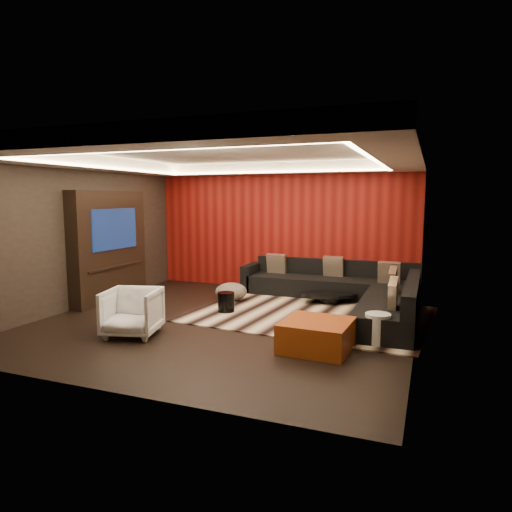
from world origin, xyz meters
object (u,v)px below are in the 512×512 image
at_px(coffee_table, 329,298).
at_px(orange_ottoman, 317,335).
at_px(drum_stool, 226,302).
at_px(sectional_sofa, 350,292).
at_px(armchair, 132,312).
at_px(white_side_table, 378,329).

relative_size(coffee_table, orange_ottoman, 1.23).
bearing_deg(coffee_table, orange_ottoman, -81.25).
distance_m(drum_stool, orange_ottoman, 2.43).
bearing_deg(drum_stool, sectional_sofa, 33.83).
relative_size(armchair, sectional_sofa, 0.22).
bearing_deg(coffee_table, sectional_sofa, -8.87).
distance_m(white_side_table, armchair, 3.60).
height_order(white_side_table, orange_ottoman, white_side_table).
bearing_deg(armchair, sectional_sofa, 34.10).
bearing_deg(white_side_table, drum_stool, 162.53).
bearing_deg(coffee_table, armchair, -126.24).
height_order(white_side_table, sectional_sofa, sectional_sofa).
bearing_deg(armchair, white_side_table, -0.17).
xyz_separation_m(coffee_table, armchair, (-2.31, -3.15, 0.24)).
xyz_separation_m(orange_ottoman, sectional_sofa, (-0.02, 2.71, 0.06)).
bearing_deg(drum_stool, armchair, -112.75).
bearing_deg(armchair, coffee_table, 39.26).
bearing_deg(sectional_sofa, orange_ottoman, -89.67).
bearing_deg(white_side_table, orange_ottoman, -145.46).
distance_m(drum_stool, white_side_table, 2.88).
distance_m(coffee_table, white_side_table, 2.55).
height_order(orange_ottoman, armchair, armchair).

